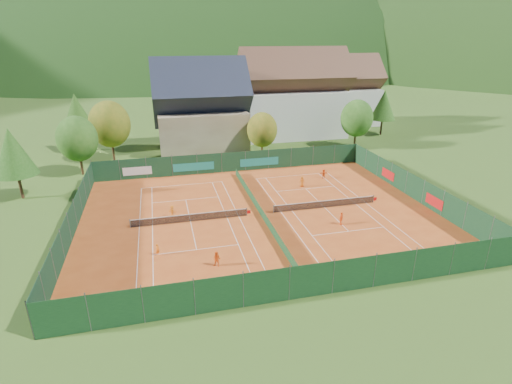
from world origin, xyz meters
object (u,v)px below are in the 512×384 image
Objects in this scene: chalet at (201,112)px; hotel_block_b at (340,95)px; hotel_block_a at (293,99)px; player_left_far at (172,211)px; player_right_far_a at (302,182)px; player_right_far_b at (324,174)px; player_right_near at (341,219)px; player_left_near at (158,250)px; ball_hopper at (431,251)px; player_left_mid at (217,259)px.

hotel_block_b is (33.00, 14.00, -0.01)m from chalet.
player_left_far is at bearing -127.10° from hotel_block_a.
player_right_far_a reaches higher than player_right_far_b.
player_right_near is at bearing -72.60° from chalet.
chalet is 25.85m from player_right_far_b.
hotel_block_b is at bearing 19.46° from player_right_near.
player_left_far is (1.77, 8.37, 0.08)m from player_left_near.
player_left_near is at bearing 165.78° from ball_hopper.
player_left_near is at bearing 106.03° from player_left_far.
hotel_block_a is 18.04× the size of player_left_near.
hotel_block_a reaches higher than hotel_block_b.
ball_hopper is at bearing -93.28° from hotel_block_a.
player_right_near is (-22.12, -48.71, -5.89)m from hotel_block_b.
player_right_far_a is at bearing 105.01° from ball_hopper.
ball_hopper is at bearing -58.82° from player_left_near.
player_right_far_b is (4.17, 2.41, -0.04)m from player_right_far_a.
chalet is 11.23× the size of player_right_far_a.
ball_hopper is 9.72m from player_right_near.
player_right_far_a reaches higher than ball_hopper.
hotel_block_b reaches higher than player_left_mid.
player_left_near reaches higher than ball_hopper.
hotel_block_a reaches higher than chalet.
chalet is 11.91× the size of player_right_far_b.
hotel_block_a is at bearing 32.60° from player_right_near.
player_left_near is 28.68m from player_right_far_b.
player_right_near is (-8.12, -40.71, -6.65)m from hotel_block_a.
chalet reaches higher than player_left_far.
hotel_block_a reaches higher than player_left_mid.
player_left_far is 0.94× the size of player_right_far_a.
hotel_block_b is 11.98× the size of player_right_far_a.
chalet is at bearing -59.02° from player_right_far_a.
hotel_block_b is 14.43× the size of player_left_near.
chalet is 29.61m from player_left_far.
player_right_far_b is at bearing 71.39° from player_left_mid.
player_left_near is (-41.63, -50.56, -6.02)m from hotel_block_b.
hotel_block_b reaches higher than player_right_near.
chalet reaches higher than player_left_mid.
player_right_far_a is (19.41, 13.91, 0.12)m from player_left_near.
player_left_mid is at bearing -95.07° from chalet.
player_left_mid is 15.29m from player_right_near.
player_left_mid reaches higher than player_right_near.
chalet reaches higher than hotel_block_b.
hotel_block_b reaches higher than player_left_far.
chalet is at bearing 61.29° from player_right_near.
player_left_mid reaches higher than player_left_far.
player_left_mid is 12.11m from player_left_far.
player_right_far_b is (23.58, 16.32, 0.08)m from player_left_near.
player_left_mid is at bearing 55.73° from player_right_far_a.
player_right_far_b is (-18.05, -34.23, -5.94)m from hotel_block_b.
player_left_mid reaches higher than ball_hopper.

